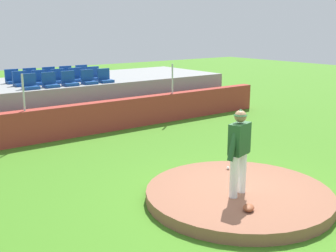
% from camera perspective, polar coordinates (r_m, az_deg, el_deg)
% --- Properties ---
extents(ground_plane, '(60.00, 60.00, 0.00)m').
position_cam_1_polar(ground_plane, '(9.02, 9.46, -9.86)').
color(ground_plane, '#3E791D').
extents(pitchers_mound, '(3.84, 3.84, 0.23)m').
position_cam_1_polar(pitchers_mound, '(8.98, 9.48, -9.19)').
color(pitchers_mound, '#8E5942').
rests_on(pitchers_mound, ground_plane).
extents(pitcher, '(0.82, 0.38, 1.76)m').
position_cam_1_polar(pitcher, '(8.37, 9.61, -2.65)').
color(pitcher, white).
rests_on(pitcher, pitchers_mound).
extents(baseball, '(0.07, 0.07, 0.07)m').
position_cam_1_polar(baseball, '(10.09, 8.12, -5.65)').
color(baseball, white).
rests_on(baseball, pitchers_mound).
extents(fielding_glove, '(0.36, 0.34, 0.11)m').
position_cam_1_polar(fielding_glove, '(8.01, 10.85, -10.80)').
color(fielding_glove, brown).
rests_on(fielding_glove, pitchers_mound).
extents(brick_barrier, '(15.51, 0.40, 1.04)m').
position_cam_1_polar(brick_barrier, '(14.28, -10.95, 0.95)').
color(brick_barrier, '#A2362D').
rests_on(brick_barrier, ground_plane).
extents(fence_post_left, '(0.06, 0.06, 1.11)m').
position_cam_1_polar(fence_post_left, '(13.34, -18.98, 4.32)').
color(fence_post_left, silver).
rests_on(fence_post_left, brick_barrier).
extents(fence_post_right, '(0.06, 0.06, 1.11)m').
position_cam_1_polar(fence_post_right, '(15.99, 0.60, 6.43)').
color(fence_post_right, silver).
rests_on(fence_post_right, brick_barrier).
extents(bleacher_platform, '(13.71, 4.25, 1.51)m').
position_cam_1_polar(bleacher_platform, '(16.74, -15.25, 3.36)').
color(bleacher_platform, gray).
rests_on(bleacher_platform, ground_plane).
extents(stadium_chair_0, '(0.48, 0.44, 0.50)m').
position_cam_1_polar(stadium_chair_0, '(14.64, -18.17, 5.40)').
color(stadium_chair_0, navy).
rests_on(stadium_chair_0, bleacher_platform).
extents(stadium_chair_1, '(0.48, 0.44, 0.50)m').
position_cam_1_polar(stadium_chair_1, '(14.88, -15.68, 5.69)').
color(stadium_chair_1, navy).
rests_on(stadium_chair_1, bleacher_platform).
extents(stadium_chair_2, '(0.48, 0.44, 0.50)m').
position_cam_1_polar(stadium_chair_2, '(15.14, -13.22, 5.95)').
color(stadium_chair_2, navy).
rests_on(stadium_chair_2, bleacher_platform).
extents(stadium_chair_3, '(0.48, 0.44, 0.50)m').
position_cam_1_polar(stadium_chair_3, '(15.45, -10.71, 6.21)').
color(stadium_chair_3, navy).
rests_on(stadium_chair_3, bleacher_platform).
extents(stadium_chair_4, '(0.48, 0.44, 0.50)m').
position_cam_1_polar(stadium_chair_4, '(15.75, -8.54, 6.43)').
color(stadium_chair_4, navy).
rests_on(stadium_chair_4, bleacher_platform).
extents(stadium_chair_5, '(0.48, 0.44, 0.50)m').
position_cam_1_polar(stadium_chair_5, '(15.51, -19.30, 5.73)').
color(stadium_chair_5, navy).
rests_on(stadium_chair_5, bleacher_platform).
extents(stadium_chair_6, '(0.48, 0.44, 0.50)m').
position_cam_1_polar(stadium_chair_6, '(15.70, -16.94, 5.98)').
color(stadium_chair_6, navy).
rests_on(stadium_chair_6, bleacher_platform).
extents(stadium_chair_7, '(0.48, 0.44, 0.50)m').
position_cam_1_polar(stadium_chair_7, '(15.94, -14.54, 6.24)').
color(stadium_chair_7, navy).
rests_on(stadium_chair_7, bleacher_platform).
extents(stadium_chair_8, '(0.48, 0.44, 0.50)m').
position_cam_1_polar(stadium_chair_8, '(16.25, -12.31, 6.49)').
color(stadium_chair_8, navy).
rests_on(stadium_chair_8, bleacher_platform).
extents(stadium_chair_9, '(0.48, 0.44, 0.50)m').
position_cam_1_polar(stadium_chair_9, '(16.58, -9.95, 6.72)').
color(stadium_chair_9, navy).
rests_on(stadium_chair_9, bleacher_platform).
extents(stadium_chair_10, '(0.48, 0.44, 0.50)m').
position_cam_1_polar(stadium_chair_10, '(16.34, -20.26, 6.00)').
color(stadium_chair_10, navy).
rests_on(stadium_chair_10, bleacher_platform).
extents(stadium_chair_11, '(0.48, 0.44, 0.50)m').
position_cam_1_polar(stadium_chair_11, '(16.57, -18.05, 6.26)').
color(stadium_chair_11, navy).
rests_on(stadium_chair_11, bleacher_platform).
extents(stadium_chair_12, '(0.48, 0.44, 0.50)m').
position_cam_1_polar(stadium_chair_12, '(16.80, -15.68, 6.51)').
color(stadium_chair_12, navy).
rests_on(stadium_chair_12, bleacher_platform).
extents(stadium_chair_13, '(0.48, 0.44, 0.50)m').
position_cam_1_polar(stadium_chair_13, '(17.04, -13.53, 6.73)').
color(stadium_chair_13, navy).
rests_on(stadium_chair_13, bleacher_platform).
extents(stadium_chair_14, '(0.48, 0.44, 0.50)m').
position_cam_1_polar(stadium_chair_14, '(17.37, -11.46, 6.95)').
color(stadium_chair_14, navy).
rests_on(stadium_chair_14, bleacher_platform).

